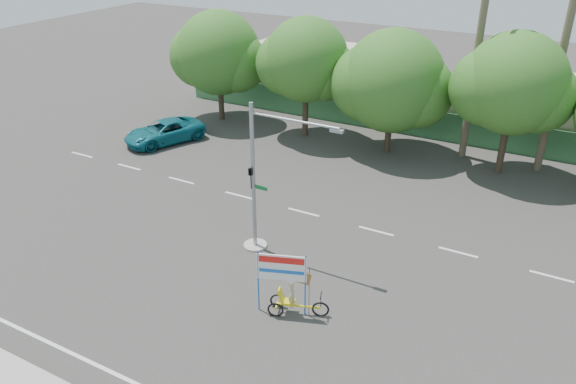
% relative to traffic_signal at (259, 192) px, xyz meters
% --- Properties ---
extents(ground, '(120.00, 120.00, 0.00)m').
position_rel_traffic_signal_xyz_m(ground, '(2.20, -3.98, -2.92)').
color(ground, '#33302D').
rests_on(ground, ground).
extents(fence, '(38.00, 0.08, 2.00)m').
position_rel_traffic_signal_xyz_m(fence, '(2.20, 17.52, -1.92)').
color(fence, '#336B3D').
rests_on(fence, ground).
extents(building_left, '(12.00, 8.00, 4.00)m').
position_rel_traffic_signal_xyz_m(building_left, '(-7.80, 22.02, -0.92)').
color(building_left, beige).
rests_on(building_left, ground).
extents(building_right, '(14.00, 8.00, 3.60)m').
position_rel_traffic_signal_xyz_m(building_right, '(10.20, 22.02, -1.12)').
color(building_right, beige).
rests_on(building_right, ground).
extents(tree_far_left, '(7.14, 6.00, 7.96)m').
position_rel_traffic_signal_xyz_m(tree_far_left, '(-11.85, 14.02, 1.84)').
color(tree_far_left, '#473828').
rests_on(tree_far_left, ground).
extents(tree_left, '(6.66, 5.60, 8.07)m').
position_rel_traffic_signal_xyz_m(tree_left, '(-4.85, 14.02, 2.14)').
color(tree_left, '#473828').
rests_on(tree_left, ground).
extents(tree_center, '(7.62, 6.40, 7.85)m').
position_rel_traffic_signal_xyz_m(tree_center, '(1.14, 14.02, 1.55)').
color(tree_center, '#473828').
rests_on(tree_center, ground).
extents(tree_right, '(6.90, 5.80, 8.36)m').
position_rel_traffic_signal_xyz_m(tree_right, '(8.15, 14.02, 2.32)').
color(tree_right, '#473828').
rests_on(tree_right, ground).
extents(palm_short, '(3.73, 3.79, 14.45)m').
position_rel_traffic_signal_xyz_m(palm_short, '(5.70, 15.52, 5.94)').
color(palm_short, '#70604C').
rests_on(palm_short, ground).
extents(traffic_signal, '(4.72, 1.10, 7.00)m').
position_rel_traffic_signal_xyz_m(traffic_signal, '(0.00, 0.00, 0.00)').
color(traffic_signal, gray).
rests_on(traffic_signal, ground).
extents(trike_billboard, '(2.68, 1.21, 2.77)m').
position_rel_traffic_signal_xyz_m(trike_billboard, '(3.37, -3.49, -1.80)').
color(trike_billboard, black).
rests_on(trike_billboard, ground).
extents(pickup_truck, '(4.44, 5.92, 1.49)m').
position_rel_traffic_signal_xyz_m(pickup_truck, '(-12.52, 8.31, -2.17)').
color(pickup_truck, '#0F606E').
rests_on(pickup_truck, ground).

